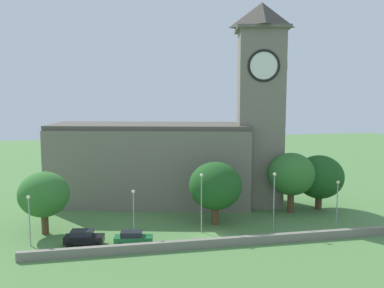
% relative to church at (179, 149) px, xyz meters
% --- Properties ---
extents(ground_plane, '(200.00, 200.00, 0.00)m').
position_rel_church_xyz_m(ground_plane, '(1.44, -1.95, -9.00)').
color(ground_plane, '#517F42').
extents(church, '(38.61, 18.09, 31.77)m').
position_rel_church_xyz_m(church, '(0.00, 0.00, 0.00)').
color(church, slate).
rests_on(church, ground).
extents(quay_barrier, '(45.44, 0.70, 1.03)m').
position_rel_church_xyz_m(quay_barrier, '(1.44, -20.50, -8.48)').
color(quay_barrier, gray).
rests_on(quay_barrier, ground).
extents(car_black, '(4.84, 2.72, 1.86)m').
position_rel_church_xyz_m(car_black, '(-14.33, -16.92, -8.06)').
color(car_black, black).
rests_on(car_black, ground).
extents(car_green, '(4.74, 2.59, 1.70)m').
position_rel_church_xyz_m(car_green, '(-8.57, -17.99, -8.14)').
color(car_green, '#1E6B38').
rests_on(car_green, ground).
extents(streetlamp_west_end, '(0.44, 0.44, 6.13)m').
position_rel_church_xyz_m(streetlamp_west_end, '(-20.53, -15.88, -4.83)').
color(streetlamp_west_end, '#9EA0A5').
rests_on(streetlamp_west_end, ground).
extents(streetlamp_west_mid, '(0.44, 0.44, 6.19)m').
position_rel_church_xyz_m(streetlamp_west_mid, '(-8.31, -15.71, -4.80)').
color(streetlamp_west_mid, '#9EA0A5').
rests_on(streetlamp_west_mid, ground).
extents(streetlamp_central, '(0.44, 0.44, 7.79)m').
position_rel_church_xyz_m(streetlamp_central, '(0.43, -15.11, -3.88)').
color(streetlamp_central, '#9EA0A5').
rests_on(streetlamp_central, ground).
extents(streetlamp_east_mid, '(0.44, 0.44, 7.65)m').
position_rel_church_xyz_m(streetlamp_east_mid, '(10.11, -15.72, -3.96)').
color(streetlamp_east_mid, '#9EA0A5').
rests_on(streetlamp_east_mid, ground).
extents(streetlamp_east_end, '(0.44, 0.44, 6.17)m').
position_rel_church_xyz_m(streetlamp_east_end, '(19.29, -15.68, -4.80)').
color(streetlamp_east_end, '#9EA0A5').
rests_on(streetlamp_east_end, ground).
extents(tree_churchyard, '(7.25, 7.25, 8.67)m').
position_rel_church_xyz_m(tree_churchyard, '(3.04, -12.13, -3.62)').
color(tree_churchyard, brown).
rests_on(tree_churchyard, ground).
extents(tree_riverside_east, '(7.43, 7.43, 8.40)m').
position_rel_church_xyz_m(tree_riverside_east, '(20.77, -7.74, -3.97)').
color(tree_riverside_east, brown).
rests_on(tree_riverside_east, ground).
extents(tree_by_tower, '(6.43, 6.43, 8.10)m').
position_rel_church_xyz_m(tree_by_tower, '(-19.39, -11.72, -3.83)').
color(tree_by_tower, brown).
rests_on(tree_by_tower, ground).
extents(tree_riverside_west, '(7.06, 7.06, 9.08)m').
position_rel_church_xyz_m(tree_riverside_west, '(15.64, -8.75, -3.14)').
color(tree_riverside_west, brown).
rests_on(tree_riverside_west, ground).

